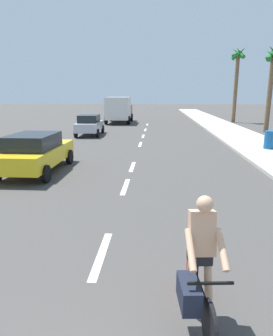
{
  "coord_description": "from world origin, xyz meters",
  "views": [
    {
      "loc": [
        1.06,
        -0.38,
        3.07
      ],
      "look_at": [
        0.51,
        7.51,
        1.1
      ],
      "focal_mm": 31.6,
      "sensor_mm": 36.0,
      "label": 1
    }
  ],
  "objects_px": {
    "cyclist": "(199,267)",
    "palm_tree_far": "(272,70)",
    "palm_tree_distant": "(237,67)",
    "delivery_truck": "(119,109)",
    "parked_car_silver": "(90,124)",
    "parked_car_yellow": "(35,152)",
    "trash_bin_far": "(270,140)"
  },
  "relations": [
    {
      "from": "palm_tree_distant",
      "to": "palm_tree_far",
      "type": "bearing_deg",
      "value": -86.18
    },
    {
      "from": "parked_car_silver",
      "to": "palm_tree_distant",
      "type": "distance_m",
      "value": 18.89
    },
    {
      "from": "parked_car_silver",
      "to": "palm_tree_far",
      "type": "relative_size",
      "value": 0.56
    },
    {
      "from": "parked_car_yellow",
      "to": "palm_tree_far",
      "type": "bearing_deg",
      "value": 45.41
    },
    {
      "from": "cyclist",
      "to": "parked_car_yellow",
      "type": "xyz_separation_m",
      "value": [
        -5.45,
        7.8,
        0.01
      ]
    },
    {
      "from": "delivery_truck",
      "to": "palm_tree_far",
      "type": "bearing_deg",
      "value": -29.14
    },
    {
      "from": "parked_car_silver",
      "to": "delivery_truck",
      "type": "xyz_separation_m",
      "value": [
        0.97,
        10.43,
        0.67
      ]
    },
    {
      "from": "parked_car_yellow",
      "to": "trash_bin_far",
      "type": "xyz_separation_m",
      "value": [
        11.11,
        5.39,
        -0.21
      ]
    },
    {
      "from": "delivery_truck",
      "to": "palm_tree_far",
      "type": "relative_size",
      "value": 0.9
    },
    {
      "from": "delivery_truck",
      "to": "palm_tree_distant",
      "type": "xyz_separation_m",
      "value": [
        12.79,
        1.47,
        4.42
      ]
    },
    {
      "from": "parked_car_silver",
      "to": "trash_bin_far",
      "type": "distance_m",
      "value": 12.83
    },
    {
      "from": "parked_car_silver",
      "to": "delivery_truck",
      "type": "height_order",
      "value": "delivery_truck"
    },
    {
      "from": "parked_car_silver",
      "to": "trash_bin_far",
      "type": "relative_size",
      "value": 3.96
    },
    {
      "from": "cyclist",
      "to": "trash_bin_far",
      "type": "height_order",
      "value": "cyclist"
    },
    {
      "from": "trash_bin_far",
      "to": "parked_car_yellow",
      "type": "bearing_deg",
      "value": -154.14
    },
    {
      "from": "cyclist",
      "to": "delivery_truck",
      "type": "bearing_deg",
      "value": -85.93
    },
    {
      "from": "cyclist",
      "to": "palm_tree_distant",
      "type": "xyz_separation_m",
      "value": [
        7.98,
        30.88,
        5.09
      ]
    },
    {
      "from": "palm_tree_far",
      "to": "trash_bin_far",
      "type": "bearing_deg",
      "value": -108.01
    },
    {
      "from": "delivery_truck",
      "to": "trash_bin_far",
      "type": "relative_size",
      "value": 6.35
    },
    {
      "from": "cyclist",
      "to": "parked_car_yellow",
      "type": "distance_m",
      "value": 9.51
    },
    {
      "from": "parked_car_yellow",
      "to": "trash_bin_far",
      "type": "relative_size",
      "value": 4.44
    },
    {
      "from": "delivery_truck",
      "to": "palm_tree_far",
      "type": "height_order",
      "value": "palm_tree_far"
    },
    {
      "from": "parked_car_silver",
      "to": "parked_car_yellow",
      "type": "bearing_deg",
      "value": -90.48
    },
    {
      "from": "cyclist",
      "to": "delivery_truck",
      "type": "distance_m",
      "value": 29.81
    },
    {
      "from": "parked_car_silver",
      "to": "trash_bin_far",
      "type": "xyz_separation_m",
      "value": [
        11.44,
        -5.8,
        -0.2
      ]
    },
    {
      "from": "parked_car_silver",
      "to": "delivery_truck",
      "type": "bearing_deg",
      "value": 82.49
    },
    {
      "from": "palm_tree_distant",
      "to": "cyclist",
      "type": "bearing_deg",
      "value": -104.48
    },
    {
      "from": "cyclist",
      "to": "palm_tree_far",
      "type": "relative_size",
      "value": 0.26
    },
    {
      "from": "cyclist",
      "to": "parked_car_silver",
      "type": "bearing_deg",
      "value": -78.28
    },
    {
      "from": "cyclist",
      "to": "palm_tree_far",
      "type": "xyz_separation_m",
      "value": [
        8.56,
        22.12,
        4.18
      ]
    },
    {
      "from": "parked_car_yellow",
      "to": "palm_tree_distant",
      "type": "height_order",
      "value": "palm_tree_distant"
    },
    {
      "from": "delivery_truck",
      "to": "parked_car_silver",
      "type": "bearing_deg",
      "value": -95.86
    }
  ]
}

